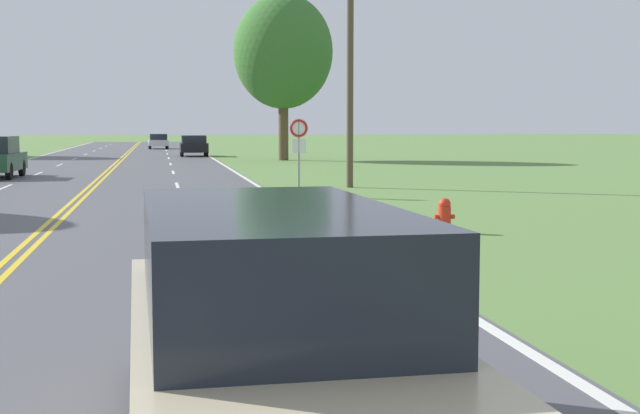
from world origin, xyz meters
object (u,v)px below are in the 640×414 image
Objects in this scene: car_champagne_suv_nearest at (269,324)px; car_black_hatchback_mid_near at (194,145)px; fire_hydrant at (445,215)px; tree_left_verge at (283,52)px; car_silver_hatchback_mid_far at (158,141)px; traffic_sign at (299,138)px.

car_champagne_suv_nearest is 1.41× the size of car_black_hatchback_mid_near.
tree_left_verge is (1.94, 38.09, 6.40)m from fire_hydrant.
car_silver_hatchback_mid_far is at bearing -173.10° from car_black_hatchback_mid_near.
tree_left_verge reaches higher than traffic_sign.
car_silver_hatchback_mid_far is at bearing 105.28° from tree_left_verge.
traffic_sign is 0.49× the size of car_champagne_suv_nearest.
traffic_sign reaches higher than fire_hydrant.
car_champagne_suv_nearest is at bearing -1.76° from car_black_hatchback_mid_near.
traffic_sign is 0.23× the size of tree_left_verge.
tree_left_verge is 50.70m from car_champagne_suv_nearest.
traffic_sign is 21.92m from car_champagne_suv_nearest.
traffic_sign is 0.69× the size of car_black_hatchback_mid_near.
car_champagne_suv_nearest reaches higher than car_silver_hatchback_mid_far.
car_champagne_suv_nearest is (-5.10, -11.77, 0.54)m from fire_hydrant.
car_silver_hatchback_mid_far reaches higher than fire_hydrant.
car_silver_hatchback_mid_far is (-4.31, 56.70, -1.07)m from traffic_sign.
car_champagne_suv_nearest reaches higher than fire_hydrant.
fire_hydrant is 46.31m from car_black_hatchback_mid_near.
car_black_hatchback_mid_near is at bearing 92.90° from traffic_sign.
car_black_hatchback_mid_near is (-1.84, 36.35, -1.02)m from traffic_sign.
car_champagne_suv_nearest is at bearing -99.43° from traffic_sign.
car_champagne_suv_nearest is 1.35× the size of car_silver_hatchback_mid_far.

